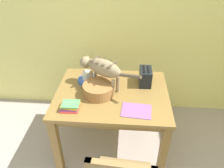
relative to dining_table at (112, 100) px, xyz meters
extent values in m
cube|color=#E5DC79|center=(0.07, 0.76, 0.62)|extent=(5.13, 0.10, 2.50)
cube|color=olive|center=(0.00, 0.00, 0.08)|extent=(1.10, 0.87, 0.03)
cube|color=brown|center=(0.00, 0.00, 0.02)|extent=(1.02, 0.79, 0.07)
cube|color=olive|center=(-0.50, -0.39, -0.29)|extent=(0.07, 0.07, 0.69)
cube|color=olive|center=(0.50, -0.39, -0.29)|extent=(0.07, 0.07, 0.69)
cube|color=olive|center=(-0.50, 0.39, -0.29)|extent=(0.07, 0.07, 0.69)
cube|color=olive|center=(0.50, 0.39, -0.29)|extent=(0.07, 0.07, 0.69)
ellipsoid|color=#8B7756|center=(-0.08, 0.06, 0.34)|extent=(0.40, 0.32, 0.17)
cube|color=#4C412F|center=(0.00, 0.01, 0.40)|extent=(0.09, 0.12, 0.01)
cube|color=#4C412F|center=(-0.06, 0.04, 0.40)|extent=(0.09, 0.12, 0.01)
cube|color=#4C412F|center=(-0.11, 0.08, 0.40)|extent=(0.09, 0.12, 0.01)
cube|color=#4C412F|center=(-0.17, 0.11, 0.40)|extent=(0.09, 0.12, 0.01)
cylinder|color=#8B7756|center=(-0.22, 0.10, 0.18)|extent=(0.04, 0.04, 0.17)
cylinder|color=#8B7756|center=(-0.17, 0.16, 0.18)|extent=(0.04, 0.04, 0.17)
cylinder|color=#8B7756|center=(0.01, -0.05, 0.18)|extent=(0.04, 0.04, 0.17)
cylinder|color=#8B7756|center=(0.05, 0.02, 0.18)|extent=(0.04, 0.04, 0.17)
sphere|color=#8B7756|center=(-0.28, 0.18, 0.32)|extent=(0.12, 0.12, 0.12)
cone|color=#8B7756|center=(-0.30, 0.15, 0.37)|extent=(0.04, 0.04, 0.05)
cone|color=#8B7756|center=(-0.26, 0.21, 0.37)|extent=(0.04, 0.04, 0.05)
cylinder|color=#4C412F|center=(0.17, -0.10, 0.35)|extent=(0.21, 0.14, 0.08)
cylinder|color=#3656AE|center=(-0.28, 0.18, 0.11)|extent=(0.20, 0.20, 0.03)
cylinder|color=silver|center=(-0.28, 0.18, 0.17)|extent=(0.09, 0.09, 0.09)
torus|color=silver|center=(-0.22, 0.18, 0.17)|extent=(0.06, 0.01, 0.06)
cube|color=#875695|center=(0.23, -0.26, 0.10)|extent=(0.28, 0.22, 0.01)
cube|color=red|center=(-0.35, -0.28, 0.10)|extent=(0.16, 0.13, 0.01)
cube|color=#8D4596|center=(-0.36, -0.27, 0.11)|extent=(0.16, 0.13, 0.02)
cube|color=gold|center=(-0.35, -0.27, 0.13)|extent=(0.16, 0.13, 0.02)
cube|color=#529B5B|center=(-0.34, -0.28, 0.15)|extent=(0.16, 0.12, 0.01)
cylinder|color=olive|center=(-0.13, -0.04, 0.15)|extent=(0.30, 0.30, 0.11)
cylinder|color=#432E18|center=(-0.13, -0.04, 0.16)|extent=(0.25, 0.25, 0.10)
cube|color=black|center=(0.33, 0.18, 0.18)|extent=(0.12, 0.20, 0.17)
cube|color=black|center=(0.31, 0.18, 0.27)|extent=(0.02, 0.14, 0.01)
cube|color=black|center=(0.35, 0.18, 0.27)|extent=(0.02, 0.14, 0.01)
camera|label=1|loc=(0.13, -1.73, 1.37)|focal=34.99mm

